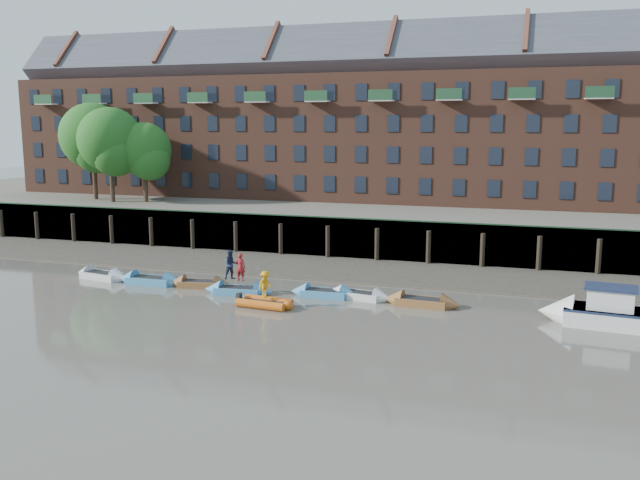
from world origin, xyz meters
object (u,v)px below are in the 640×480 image
at_px(rowboat_1, 151,280).
at_px(rowboat_4, 325,293).
at_px(motor_launch, 595,312).
at_px(rowboat_5, 359,295).
at_px(rib_tender, 267,303).
at_px(rowboat_0, 102,276).
at_px(person_rower_a, 240,267).
at_px(rowboat_3, 238,290).
at_px(rowboat_2, 200,284).
at_px(person_rower_b, 231,265).
at_px(person_rib_crew, 265,284).
at_px(rowboat_6, 422,302).

height_order(rowboat_1, rowboat_4, rowboat_1).
relative_size(rowboat_1, motor_launch, 0.70).
relative_size(rowboat_5, rib_tender, 1.31).
bearing_deg(rowboat_0, rowboat_1, 5.51).
bearing_deg(rowboat_4, person_rower_a, -170.65).
xyz_separation_m(rib_tender, motor_launch, (17.99, 2.07, 0.45)).
relative_size(rowboat_3, motor_launch, 0.66).
bearing_deg(rowboat_0, rowboat_2, 9.28).
bearing_deg(person_rower_b, rowboat_2, 121.66).
bearing_deg(rowboat_0, person_rower_a, 4.69).
bearing_deg(motor_launch, rowboat_3, 5.38).
relative_size(rowboat_3, rowboat_4, 1.03).
bearing_deg(rowboat_0, rowboat_5, 10.49).
bearing_deg(rowboat_4, rowboat_3, -170.98).
bearing_deg(rowboat_1, person_rower_a, -7.14).
distance_m(rowboat_0, person_rower_a, 11.06).
distance_m(person_rower_b, person_rib_crew, 4.09).
xyz_separation_m(rowboat_0, rowboat_3, (10.74, -0.98, -0.01)).
relative_size(rowboat_3, rowboat_6, 0.97).
height_order(rowboat_0, rowboat_2, rowboat_0).
distance_m(rowboat_4, person_rower_a, 5.50).
bearing_deg(rowboat_4, rowboat_0, 178.51).
distance_m(rowboat_0, person_rib_crew, 13.91).
bearing_deg(rowboat_4, rowboat_1, 179.98).
distance_m(rowboat_1, rowboat_6, 18.17).
bearing_deg(rowboat_2, rowboat_3, -25.99).
xyz_separation_m(rowboat_6, rib_tender, (-8.59, -3.04, 0.01)).
distance_m(rowboat_0, rib_tender, 13.99).
height_order(rowboat_5, person_rower_b, person_rower_b).
bearing_deg(rowboat_4, motor_launch, -6.22).
xyz_separation_m(rowboat_3, person_rower_a, (0.18, 0.00, 1.52)).
bearing_deg(rowboat_3, rowboat_1, 167.96).
bearing_deg(person_rib_crew, person_rower_b, 75.96).
relative_size(rowboat_2, motor_launch, 0.64).
relative_size(rowboat_4, motor_launch, 0.64).
bearing_deg(rib_tender, rowboat_6, 24.98).
distance_m(rowboat_5, rowboat_6, 3.97).
xyz_separation_m(rowboat_3, rowboat_5, (7.51, 1.20, -0.01)).
relative_size(rowboat_0, motor_launch, 0.69).
xyz_separation_m(rowboat_3, person_rower_b, (-0.53, 0.16, 1.59)).
distance_m(rowboat_6, person_rower_a, 11.40).
bearing_deg(rowboat_5, motor_launch, 2.80).
bearing_deg(rib_tender, rowboat_2, 157.39).
xyz_separation_m(rowboat_1, person_rower_a, (6.89, -0.67, 1.50)).
height_order(motor_launch, person_rib_crew, motor_launch).
bearing_deg(person_rower_b, rowboat_0, 132.96).
bearing_deg(rowboat_1, person_rower_b, -6.35).
relative_size(rowboat_1, rowboat_6, 1.03).
height_order(rowboat_3, person_rib_crew, person_rib_crew).
distance_m(rowboat_3, person_rib_crew, 3.71).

